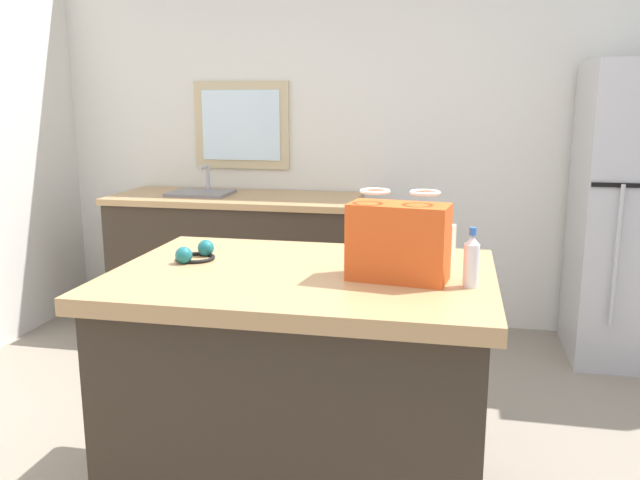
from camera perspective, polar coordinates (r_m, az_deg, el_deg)
name	(u,v)px	position (r m, az deg, el deg)	size (l,w,h in m)	color
back_wall	(406,130)	(4.51, 7.48, 9.46)	(5.00, 0.13, 2.66)	silver
kitchen_island	(304,391)	(2.51, -1.43, -12.93)	(1.35, 0.96, 0.93)	#33281E
sink_counter	(236,261)	(4.47, -7.31, -1.81)	(1.62, 0.68, 1.10)	#33281E
shopping_bag	(399,241)	(2.22, 6.82, -0.11)	(0.35, 0.21, 0.31)	#DB511E
small_box	(438,241)	(2.58, 10.19, -0.08)	(0.12, 0.09, 0.13)	beige
bottle	(471,261)	(2.19, 12.98, -1.78)	(0.05, 0.05, 0.20)	white
ear_defenders	(195,254)	(2.55, -10.76, -1.19)	(0.18, 0.20, 0.06)	black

